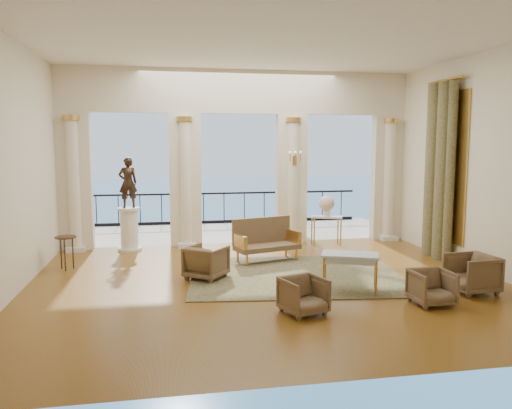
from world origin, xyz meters
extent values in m
plane|color=#55320A|center=(0.00, 0.00, 0.00)|extent=(9.00, 9.00, 0.00)
plane|color=#F4EACD|center=(0.00, -4.00, 2.25)|extent=(9.00, 0.00, 9.00)
plane|color=#F4EACD|center=(-4.50, 0.00, 2.25)|extent=(0.00, 8.00, 8.00)
plane|color=#F4EACD|center=(4.50, 0.00, 2.25)|extent=(0.00, 8.00, 8.00)
plane|color=white|center=(0.00, 0.00, 4.50)|extent=(9.00, 9.00, 0.00)
cube|color=beige|center=(0.00, 3.85, 3.95)|extent=(9.00, 0.30, 1.10)
cube|color=beige|center=(-4.10, 3.85, 1.70)|extent=(0.80, 0.30, 3.40)
cylinder|color=beige|center=(-4.10, 3.67, 1.60)|extent=(0.28, 0.28, 3.20)
cylinder|color=gold|center=(-4.10, 3.67, 3.25)|extent=(0.40, 0.40, 0.12)
cube|color=silver|center=(-4.10, 3.67, 0.06)|extent=(0.45, 0.45, 0.12)
cube|color=beige|center=(-1.40, 3.85, 1.70)|extent=(0.80, 0.30, 3.40)
cylinder|color=beige|center=(-1.40, 3.67, 1.60)|extent=(0.28, 0.28, 3.20)
cylinder|color=gold|center=(-1.40, 3.67, 3.25)|extent=(0.40, 0.40, 0.12)
cube|color=silver|center=(-1.40, 3.67, 0.06)|extent=(0.45, 0.45, 0.12)
cube|color=beige|center=(1.40, 3.85, 1.70)|extent=(0.80, 0.30, 3.40)
cylinder|color=beige|center=(1.40, 3.67, 1.60)|extent=(0.28, 0.28, 3.20)
cylinder|color=gold|center=(1.40, 3.67, 3.25)|extent=(0.40, 0.40, 0.12)
cube|color=silver|center=(1.40, 3.67, 0.06)|extent=(0.45, 0.45, 0.12)
cube|color=beige|center=(4.10, 3.85, 1.70)|extent=(0.80, 0.30, 3.40)
cylinder|color=beige|center=(4.10, 3.67, 1.60)|extent=(0.28, 0.28, 3.20)
cylinder|color=gold|center=(4.10, 3.67, 3.25)|extent=(0.40, 0.40, 0.12)
cube|color=silver|center=(4.10, 3.67, 0.06)|extent=(0.45, 0.45, 0.12)
cube|color=#A59A8A|center=(0.00, 5.80, -0.05)|extent=(10.00, 3.60, 0.10)
cube|color=black|center=(0.00, 7.40, 1.00)|extent=(9.00, 0.06, 0.06)
cube|color=black|center=(0.00, 7.40, 0.05)|extent=(9.00, 0.06, 0.10)
cylinder|color=black|center=(0.00, 7.40, 0.50)|extent=(0.03, 0.03, 1.00)
cylinder|color=black|center=(-4.10, 7.40, 0.50)|extent=(0.03, 0.03, 1.00)
cylinder|color=black|center=(4.10, 7.40, 0.50)|extent=(0.03, 0.03, 1.00)
cylinder|color=#4C3823|center=(2.00, 6.60, 2.10)|extent=(0.20, 0.20, 4.20)
plane|color=#225D95|center=(0.00, 60.00, -6.00)|extent=(160.00, 160.00, 0.00)
cylinder|color=#484427|center=(4.30, 1.05, 2.00)|extent=(0.26, 0.26, 4.00)
cylinder|color=#484427|center=(4.26, 1.50, 2.00)|extent=(0.32, 0.32, 4.00)
cylinder|color=#484427|center=(4.30, 1.95, 2.00)|extent=(0.26, 0.26, 4.00)
cylinder|color=gold|center=(4.35, 1.50, 4.05)|extent=(0.08, 1.40, 0.08)
cube|color=gold|center=(4.47, 1.50, 2.10)|extent=(0.04, 1.60, 3.40)
cube|color=gold|center=(1.40, 3.53, 2.20)|extent=(0.10, 0.04, 0.25)
cylinder|color=gold|center=(1.26, 3.45, 2.30)|extent=(0.02, 0.02, 0.22)
cylinder|color=gold|center=(1.40, 3.45, 2.30)|extent=(0.02, 0.02, 0.22)
cylinder|color=gold|center=(1.54, 3.45, 2.30)|extent=(0.02, 0.02, 0.22)
cube|color=#2E3619|center=(0.65, 0.47, 0.01)|extent=(4.53, 3.72, 0.02)
imported|color=#402D18|center=(0.19, -1.75, 0.32)|extent=(0.77, 0.75, 0.64)
imported|color=#402D18|center=(2.38, -1.70, 0.32)|extent=(0.64, 0.60, 0.64)
imported|color=#402D18|center=(3.43, -1.20, 0.38)|extent=(0.74, 0.79, 0.76)
imported|color=#402D18|center=(-1.14, 0.58, 0.36)|extent=(0.95, 0.94, 0.72)
cube|color=#402D18|center=(0.33, 1.78, 0.32)|extent=(1.56, 0.98, 0.11)
cube|color=#402D18|center=(0.25, 2.05, 0.67)|extent=(1.42, 0.50, 0.59)
cube|color=gold|center=(-0.32, 1.59, 0.52)|extent=(0.25, 0.59, 0.28)
cube|color=gold|center=(0.98, 1.98, 0.52)|extent=(0.25, 0.59, 0.28)
cylinder|color=gold|center=(-0.20, 1.38, 0.13)|extent=(0.05, 0.05, 0.27)
cylinder|color=gold|center=(1.00, 1.73, 0.13)|extent=(0.05, 0.05, 0.27)
cylinder|color=gold|center=(-0.34, 1.83, 0.13)|extent=(0.05, 0.05, 0.27)
cylinder|color=gold|center=(0.86, 2.19, 0.13)|extent=(0.05, 0.05, 0.27)
cube|color=#A6BDCE|center=(1.33, -0.72, 0.66)|extent=(1.13, 0.87, 0.05)
cylinder|color=gold|center=(0.83, -0.77, 0.32)|extent=(0.04, 0.04, 0.64)
cylinder|color=gold|center=(1.67, -1.10, 0.32)|extent=(0.04, 0.04, 0.64)
cylinder|color=gold|center=(0.99, -0.35, 0.32)|extent=(0.04, 0.04, 0.64)
cylinder|color=gold|center=(1.84, -0.68, 0.32)|extent=(0.04, 0.04, 0.64)
cylinder|color=silver|center=(-2.80, 3.50, 0.04)|extent=(0.59, 0.59, 0.08)
cylinder|color=silver|center=(-2.80, 3.50, 0.54)|extent=(0.43, 0.43, 0.94)
cylinder|color=silver|center=(-2.80, 3.50, 1.05)|extent=(0.55, 0.55, 0.06)
imported|color=black|center=(-2.80, 3.50, 1.69)|extent=(0.51, 0.40, 1.23)
cube|color=silver|center=(2.20, 3.26, 0.74)|extent=(0.87, 0.57, 0.04)
cylinder|color=gold|center=(1.82, 3.28, 0.36)|extent=(0.04, 0.04, 0.72)
cylinder|color=gold|center=(2.50, 3.03, 0.36)|extent=(0.04, 0.04, 0.72)
cylinder|color=gold|center=(1.90, 3.49, 0.36)|extent=(0.04, 0.04, 0.72)
cylinder|color=gold|center=(2.58, 3.24, 0.36)|extent=(0.04, 0.04, 0.72)
cylinder|color=silver|center=(2.20, 3.26, 0.89)|extent=(0.20, 0.20, 0.25)
sphere|color=#E9A4A8|center=(2.20, 3.26, 1.10)|extent=(0.40, 0.40, 0.40)
cylinder|color=black|center=(-3.98, 1.80, 0.69)|extent=(0.44, 0.44, 0.03)
cylinder|color=black|center=(-3.86, 1.87, 0.34)|extent=(0.03, 0.03, 0.68)
cylinder|color=black|center=(-4.10, 1.87, 0.34)|extent=(0.03, 0.03, 0.68)
cylinder|color=black|center=(-3.98, 1.66, 0.34)|extent=(0.03, 0.03, 0.68)
camera|label=1|loc=(-1.88, -9.02, 2.64)|focal=35.00mm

